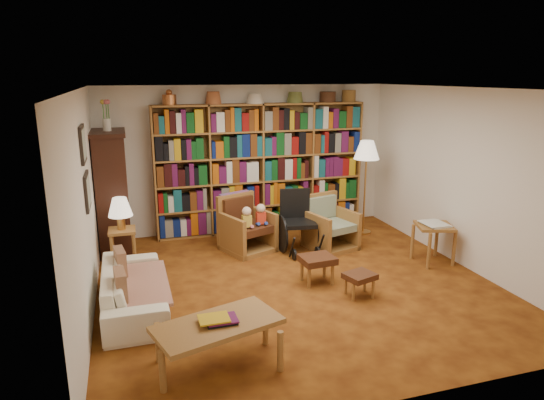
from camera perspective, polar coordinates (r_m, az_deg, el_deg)
name	(u,v)px	position (r m, az deg, el deg)	size (l,w,h in m)	color
floor	(296,283)	(6.49, 2.79, -9.70)	(5.00, 5.00, 0.00)	#965217
ceiling	(298,89)	(5.92, 3.10, 12.95)	(5.00, 5.00, 0.00)	white
wall_back	(248,159)	(8.43, -2.87, 4.87)	(5.00, 5.00, 0.00)	white
wall_front	(406,262)	(3.93, 15.52, -7.04)	(5.00, 5.00, 0.00)	white
wall_left	(85,206)	(5.75, -21.17, -0.67)	(5.00, 5.00, 0.00)	white
wall_right	(465,179)	(7.31, 21.71, 2.35)	(5.00, 5.00, 0.00)	white
bookshelf	(262,164)	(8.33, -1.24, 4.21)	(3.60, 0.30, 2.42)	#A16932
curio_cabinet	(112,191)	(7.75, -18.27, 1.06)	(0.50, 0.95, 2.40)	black
framed_pictures	(85,168)	(5.97, -21.11, 3.55)	(0.03, 0.52, 0.97)	black
sofa	(134,288)	(5.94, -15.98, -9.96)	(0.68, 1.74, 0.51)	white
sofa_throw	(138,284)	(5.93, -15.52, -9.52)	(0.69, 1.29, 0.04)	beige
cushion_left	(120,263)	(6.19, -17.40, -7.08)	(0.11, 0.35, 0.35)	maroon
cushion_right	(121,286)	(5.55, -17.38, -9.67)	(0.11, 0.35, 0.35)	maroon
side_table_lamp	(123,240)	(7.15, -17.16, -4.53)	(0.37, 0.37, 0.57)	#A16932
table_lamp	(120,208)	(7.01, -17.44, -0.91)	(0.33, 0.33, 0.45)	#B9833B
armchair_leather	(246,227)	(7.58, -3.07, -3.18)	(0.94, 0.93, 0.87)	#A16932
armchair_sage	(329,227)	(7.74, 6.68, -3.19)	(0.85, 0.86, 0.83)	#A16932
wheelchair	(298,223)	(7.50, 3.02, -2.77)	(0.55, 0.76, 0.96)	black
floor_lamp	(367,154)	(8.26, 11.07, 5.36)	(0.43, 0.43, 1.60)	#B9833B
side_table_papers	(434,231)	(7.37, 18.53, -3.51)	(0.62, 0.62, 0.60)	#A16932
footstool_a	(317,261)	(6.40, 5.34, -7.18)	(0.46, 0.40, 0.37)	#4F2915
footstool_b	(360,278)	(6.12, 10.29, -8.98)	(0.43, 0.39, 0.30)	#4F2915
coffee_table	(218,328)	(4.65, -6.42, -14.69)	(1.27, 0.88, 0.50)	#A16932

